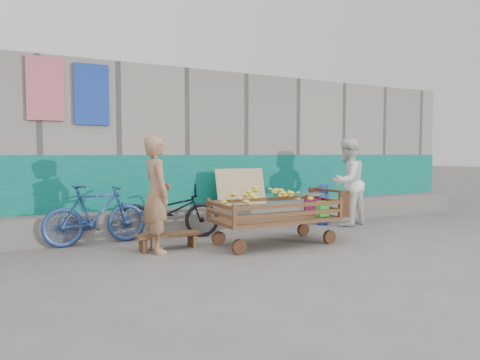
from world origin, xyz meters
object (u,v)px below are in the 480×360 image
woman (347,182)px  vendor_man (157,194)px  bicycle_blue (96,214)px  child (323,204)px  banana_cart (273,206)px  bench (168,238)px  bicycle_dark (168,211)px

woman → vendor_man: bearing=-8.1°
bicycle_blue → child: bearing=-94.6°
banana_cart → child: (1.89, 1.14, -0.20)m
woman → child: bearing=-53.6°
woman → bicycle_blue: bearing=-20.5°
child → banana_cart: bearing=7.2°
bench → vendor_man: vendor_man is taller
banana_cart → vendor_man: size_ratio=1.25×
bench → child: bearing=11.7°
child → vendor_man: bearing=-11.4°
bench → bicycle_dark: bearing=71.8°
woman → bicycle_dark: size_ratio=1.01×
vendor_man → banana_cart: bearing=-101.6°
bicycle_dark → bench: bearing=-178.0°
bicycle_dark → woman: bearing=-76.8°
banana_cart → woman: bearing=20.9°
vendor_man → bicycle_dark: (0.48, 0.96, -0.39)m
vendor_man → bicycle_blue: (-0.71, 0.94, -0.37)m
child → bicycle_blue: size_ratio=0.52×
woman → bicycle_dark: bearing=-22.6°
banana_cart → woman: (2.25, 0.86, 0.25)m
banana_cart → bicycle_dark: bearing=134.7°
banana_cart → bicycle_dark: size_ratio=1.23×
bicycle_dark → banana_cart: bearing=-115.1°
child → bicycle_blue: 4.36m
bench → child: 3.53m
child → bicycle_dark: size_ratio=0.48×
bench → woman: size_ratio=0.55×
bench → child: child is taller
vendor_man → child: bearing=-78.4°
woman → bench: bearing=-9.1°
banana_cart → bicycle_blue: bicycle_blue is taller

